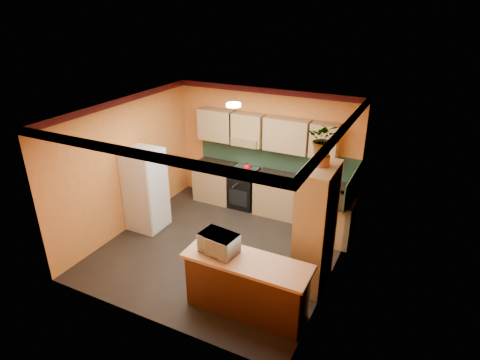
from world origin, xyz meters
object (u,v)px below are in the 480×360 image
at_px(base_cabinets_back, 269,194).
at_px(fridge, 146,190).
at_px(stove, 244,188).
at_px(microwave, 219,243).
at_px(breakfast_bar, 247,287).
at_px(pantry, 315,228).

bearing_deg(base_cabinets_back, fridge, -139.40).
distance_m(stove, microwave, 3.32).
height_order(fridge, breakfast_bar, fridge).
xyz_separation_m(stove, pantry, (2.22, -1.97, 0.59)).
xyz_separation_m(base_cabinets_back, stove, (-0.62, -0.00, 0.02)).
bearing_deg(stove, base_cabinets_back, 0.00).
bearing_deg(fridge, breakfast_bar, -24.99).
height_order(stove, breakfast_bar, stove).
bearing_deg(microwave, stove, 116.63).
bearing_deg(breakfast_bar, microwave, 180.00).
distance_m(pantry, microwave, 1.59).
distance_m(breakfast_bar, microwave, 0.79).
bearing_deg(fridge, base_cabinets_back, 40.60).
relative_size(pantry, microwave, 3.81).
relative_size(base_cabinets_back, breakfast_bar, 2.03).
distance_m(pantry, breakfast_bar, 1.44).
relative_size(stove, breakfast_bar, 0.51).
bearing_deg(microwave, fridge, 158.40).
distance_m(base_cabinets_back, pantry, 2.61).
relative_size(stove, pantry, 0.43).
height_order(base_cabinets_back, pantry, pantry).
xyz_separation_m(stove, breakfast_bar, (1.54, -3.08, -0.02)).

